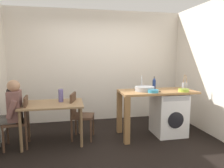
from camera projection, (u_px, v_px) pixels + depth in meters
ground_plane at (112, 148)px, 3.61m from camera, size 5.46×5.46×0.00m
wall_back at (98, 66)px, 5.13m from camera, size 4.60×0.10×2.70m
wall_counter_side at (224, 70)px, 3.86m from camera, size 0.10×3.80×2.70m
dining_table at (53, 108)px, 3.80m from camera, size 1.10×0.76×0.74m
chair_person_seat at (20, 119)px, 3.61m from camera, size 0.43×0.43×0.90m
chair_opposite at (79, 113)px, 3.98m from camera, size 0.48×0.48×0.90m
seated_person at (10, 110)px, 3.55m from camera, size 0.51×0.52×1.20m
kitchen_counter at (147, 99)px, 4.08m from camera, size 1.50×0.68×0.92m
washing_machine at (168, 114)px, 4.21m from camera, size 0.60×0.61×0.86m
sink_basin at (145, 89)px, 4.04m from camera, size 0.38×0.38×0.09m
tap at (142, 83)px, 4.20m from camera, size 0.02×0.02×0.28m
bottle_tall_green at (154, 83)px, 4.27m from camera, size 0.07×0.07×0.26m
mixing_bowl at (153, 91)px, 3.86m from camera, size 0.21×0.21×0.06m
utensil_crock at (185, 86)px, 4.26m from camera, size 0.11×0.11×0.30m
colander at (184, 90)px, 3.97m from camera, size 0.20×0.20×0.06m
vase at (61, 95)px, 3.89m from camera, size 0.09×0.09×0.24m
scissors at (157, 91)px, 3.99m from camera, size 0.15×0.06×0.01m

